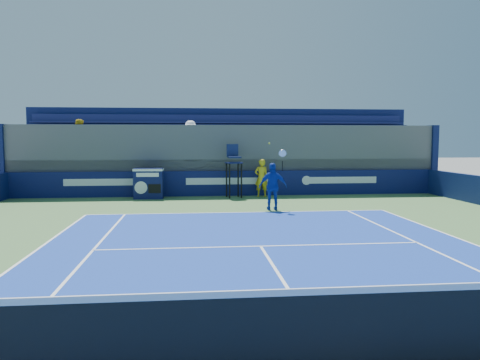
{
  "coord_description": "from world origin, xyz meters",
  "views": [
    {
      "loc": [
        -1.7,
        -5.07,
        2.71
      ],
      "look_at": [
        0.0,
        11.5,
        1.25
      ],
      "focal_mm": 35.0,
      "sensor_mm": 36.0,
      "label": 1
    }
  ],
  "objects": [
    {
      "name": "umpire_chair",
      "position": [
        0.21,
        16.37,
        1.53
      ],
      "size": [
        0.81,
        0.81,
        2.48
      ],
      "color": "black",
      "rests_on": "ground"
    },
    {
      "name": "match_clock",
      "position": [
        -3.67,
        16.38,
        0.74
      ],
      "size": [
        1.35,
        0.78,
        1.4
      ],
      "color": "#0E1346",
      "rests_on": "ground"
    },
    {
      "name": "ball_person",
      "position": [
        1.53,
        16.52,
        0.9
      ],
      "size": [
        0.66,
        0.44,
        1.77
      ],
      "primitive_type": "imported",
      "rotation": [
        0.0,
        0.0,
        3.16
      ],
      "color": "gold",
      "rests_on": "apron"
    },
    {
      "name": "tennis_player",
      "position": [
        1.35,
        12.38,
        0.92
      ],
      "size": [
        1.09,
        0.53,
        2.57
      ],
      "color": "#1433A5",
      "rests_on": "apron"
    },
    {
      "name": "back_hoarding",
      "position": [
        0.0,
        17.1,
        0.6
      ],
      "size": [
        20.4,
        0.21,
        1.2
      ],
      "color": "#0C1248",
      "rests_on": "ground"
    },
    {
      "name": "tennis_net",
      "position": [
        0.0,
        0.0,
        0.56
      ],
      "size": [
        11.65,
        0.08,
        1.1
      ],
      "color": "black",
      "rests_on": "ground"
    },
    {
      "name": "stadium_seating",
      "position": [
        -0.02,
        19.15,
        1.83
      ],
      "size": [
        21.0,
        4.05,
        4.4
      ],
      "color": "#525257",
      "rests_on": "ground"
    }
  ]
}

